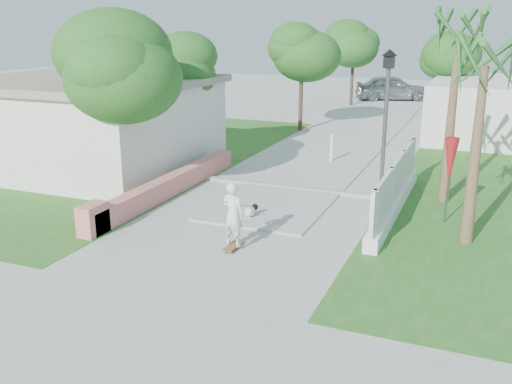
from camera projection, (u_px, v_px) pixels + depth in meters
The scene contains 21 objects.
ground at pixel (207, 257), 12.99m from camera, with size 90.00×90.00×0.00m, color #B7B7B2.
path_strip at pixel (376, 121), 30.71m from camera, with size 3.20×36.00×0.06m, color #B7B7B2.
curb at pixel (292, 187), 18.29m from camera, with size 6.50×0.25×0.10m, color #999993.
grass_left at pixel (142, 157), 22.63m from camera, with size 8.00×20.00×0.01m, color #26601E.
pink_wall at pixel (163, 188), 17.25m from camera, with size 0.45×8.20×0.80m.
house_left at pixel (85, 123), 20.76m from camera, with size 8.40×7.40×3.23m.
lattice_fence at pixel (396, 192), 16.03m from camera, with size 0.35×7.00×1.50m.
building_right at pixel (499, 109), 26.39m from camera, with size 6.00×8.00×2.60m, color silver.
street_lamp at pixel (385, 122), 16.12m from camera, with size 0.44×0.44×4.44m.
bollard at pixel (332, 148), 21.62m from camera, with size 0.14×0.14×1.09m.
patio_umbrella at pixel (450, 161), 14.75m from camera, with size 0.36×0.36×2.30m.
tree_left_near at pixel (111, 71), 16.17m from camera, with size 3.60×3.60×5.28m.
tree_left_mid at pixel (178, 68), 21.51m from camera, with size 3.20×3.20×4.85m.
tree_path_left at pixel (302, 51), 27.16m from camera, with size 3.40×3.40×5.23m.
tree_path_right at pixel (445, 57), 28.54m from camera, with size 3.00×3.00×4.79m.
tree_path_far at pixel (354, 44), 35.95m from camera, with size 3.20×3.20×5.17m.
palm_far at pixel (458, 47), 15.80m from camera, with size 1.80×1.80×5.30m.
palm_near at pixel (484, 77), 12.73m from camera, with size 1.80×1.80×4.70m.
skateboarder at pixel (237, 209), 13.94m from camera, with size 0.79×2.77×1.64m.
dog at pixel (251, 211), 15.50m from camera, with size 0.39×0.55×0.40m.
parked_car at pixel (393, 88), 38.95m from camera, with size 2.02×5.03×1.71m, color #9B9CA2.
Camera 1 is at (5.60, -10.70, 5.12)m, focal length 40.00 mm.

